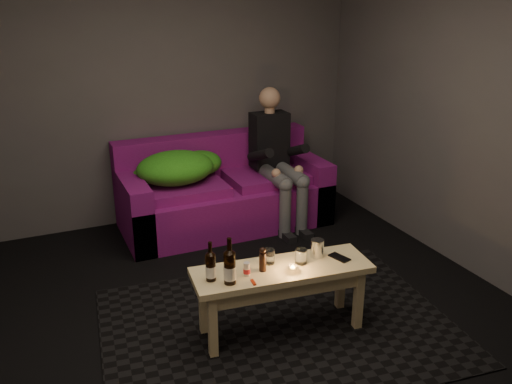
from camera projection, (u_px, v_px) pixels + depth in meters
floor at (255, 326)px, 3.84m from camera, size 4.50×4.50×0.00m
room at (228, 84)px, 3.68m from camera, size 4.50×4.50×4.50m
rug at (278, 326)px, 3.84m from camera, size 2.60×2.01×0.01m
sofa at (223, 194)px, 5.46m from camera, size 2.03×0.91×0.87m
green_blanket at (179, 167)px, 5.17m from camera, size 0.89×0.61×0.30m
person at (276, 156)px, 5.38m from camera, size 0.37×0.84×1.36m
coffee_table at (282, 279)px, 3.66m from camera, size 1.25×0.51×0.50m
beer_bottle_a at (211, 266)px, 3.44m from camera, size 0.07×0.07×0.27m
beer_bottle_b at (230, 267)px, 3.39m from camera, size 0.08×0.08×0.31m
salt_shaker at (247, 269)px, 3.51m from camera, size 0.05×0.05×0.09m
pepper_mill at (263, 262)px, 3.57m from camera, size 0.06×0.06×0.13m
tumbler_back at (269, 256)px, 3.68m from camera, size 0.09×0.09×0.10m
tealight at (293, 269)px, 3.57m from camera, size 0.06×0.06×0.04m
tumbler_front at (301, 256)px, 3.67m from camera, size 0.11×0.11×0.10m
steel_cup at (317, 248)px, 3.76m from camera, size 0.10×0.10×0.13m
smartphone at (339, 257)px, 3.76m from camera, size 0.11×0.17×0.01m
red_lighter at (253, 282)px, 3.43m from camera, size 0.02×0.07×0.01m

